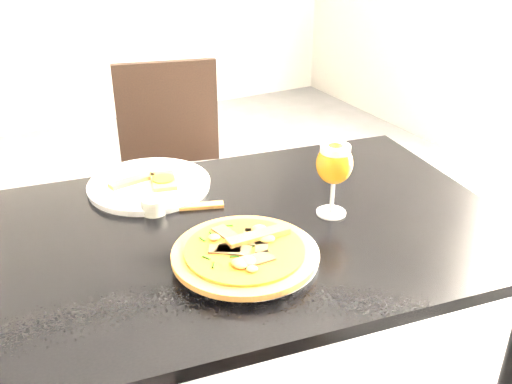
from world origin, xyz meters
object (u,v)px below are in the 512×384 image
dining_table (254,257)px  chair_far (174,172)px  beer_glass (334,164)px  pizza (245,252)px

dining_table → chair_far: bearing=90.4°
chair_far → beer_glass: bearing=-71.5°
chair_far → dining_table: bearing=-83.6°
chair_far → pizza: size_ratio=2.91×
pizza → beer_glass: size_ratio=1.67×
dining_table → beer_glass: bearing=-3.5°
dining_table → beer_glass: beer_glass is taller
pizza → chair_far: bearing=78.2°
dining_table → beer_glass: size_ratio=7.08×
pizza → beer_glass: beer_glass is taller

